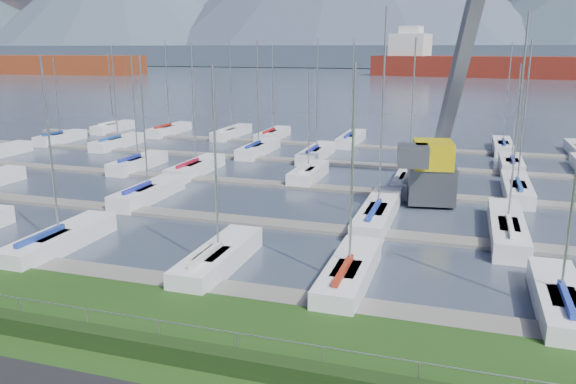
% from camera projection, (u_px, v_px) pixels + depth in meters
% --- Properties ---
extents(water, '(800.00, 540.00, 0.20)m').
position_uv_depth(water, '(449.00, 72.00, 259.91)').
color(water, '#3B4456').
extents(hedge, '(80.00, 0.70, 0.70)m').
position_uv_depth(hedge, '(179.00, 352.00, 19.24)').
color(hedge, black).
rests_on(hedge, grass).
extents(fence, '(80.00, 0.04, 0.04)m').
position_uv_depth(fence, '(184.00, 325.00, 19.40)').
color(fence, '#9C9EA5').
rests_on(fence, grass).
extents(foothill, '(900.00, 80.00, 12.00)m').
position_uv_depth(foothill, '(454.00, 56.00, 322.96)').
color(foothill, '#3C4858').
rests_on(foothill, water).
extents(docks, '(90.00, 41.60, 0.25)m').
position_uv_depth(docks, '(342.00, 189.00, 43.76)').
color(docks, slate).
rests_on(docks, water).
extents(crane, '(6.42, 13.21, 22.35)m').
position_uv_depth(crane, '(442.00, 123.00, 39.60)').
color(crane, '#515458').
rests_on(crane, water).
extents(cargo_ship_west, '(100.44, 23.89, 21.50)m').
position_uv_depth(cargo_ship_west, '(23.00, 65.00, 243.05)').
color(cargo_ship_west, maroon).
rests_on(cargo_ship_west, water).
extents(cargo_ship_mid, '(90.83, 33.57, 21.50)m').
position_uv_depth(cargo_ship_mid, '(478.00, 66.00, 215.00)').
color(cargo_ship_mid, maroon).
rests_on(cargo_ship_mid, water).
extents(sailboat_fleet, '(75.34, 49.72, 13.40)m').
position_uv_depth(sailboat_fleet, '(348.00, 114.00, 44.83)').
color(sailboat_fleet, '#1B4198').
rests_on(sailboat_fleet, water).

